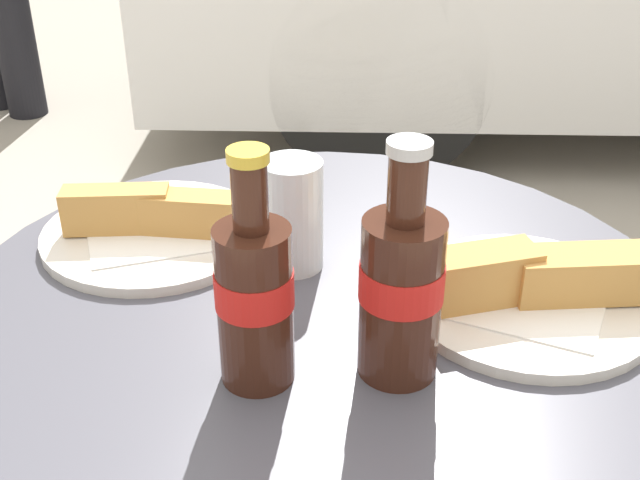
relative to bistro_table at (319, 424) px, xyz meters
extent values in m
cylinder|color=gold|center=(0.00, 0.00, 0.14)|extent=(0.78, 0.78, 0.01)
cylinder|color=#4C4C56|center=(0.00, 0.00, 0.15)|extent=(0.77, 0.77, 0.02)
cylinder|color=#3D1E14|center=(-0.05, -0.12, 0.24)|extent=(0.07, 0.07, 0.15)
cylinder|color=red|center=(-0.05, -0.12, 0.26)|extent=(0.07, 0.07, 0.03)
cylinder|color=#3D1E14|center=(-0.05, -0.12, 0.34)|extent=(0.03, 0.03, 0.06)
cylinder|color=gold|center=(-0.05, -0.12, 0.38)|extent=(0.03, 0.03, 0.01)
cylinder|color=#3D1E14|center=(0.07, -0.11, 0.24)|extent=(0.07, 0.07, 0.15)
cylinder|color=red|center=(0.07, -0.11, 0.26)|extent=(0.07, 0.07, 0.03)
cylinder|color=#3D1E14|center=(0.07, -0.11, 0.34)|extent=(0.03, 0.03, 0.06)
cylinder|color=silver|center=(0.07, -0.11, 0.38)|extent=(0.04, 0.04, 0.01)
cylinder|color=silver|center=(-0.03, 0.07, 0.21)|extent=(0.06, 0.06, 0.10)
cylinder|color=silver|center=(-0.03, 0.07, 0.23)|extent=(0.07, 0.07, 0.12)
cylinder|color=silver|center=(0.21, 0.00, 0.17)|extent=(0.25, 0.25, 0.01)
cube|color=white|center=(0.21, 0.00, 0.18)|extent=(0.20, 0.20, 0.00)
cube|color=#C68E47|center=(0.16, -0.01, 0.21)|extent=(0.11, 0.07, 0.05)
cube|color=#C68E47|center=(0.26, 0.00, 0.20)|extent=(0.14, 0.06, 0.05)
cylinder|color=silver|center=(-0.19, 0.13, 0.17)|extent=(0.26, 0.26, 0.01)
cube|color=white|center=(-0.19, 0.13, 0.18)|extent=(0.19, 0.19, 0.00)
cube|color=#C68E47|center=(-0.23, 0.12, 0.20)|extent=(0.12, 0.05, 0.05)
cube|color=#C68E47|center=(-0.15, 0.12, 0.20)|extent=(0.12, 0.05, 0.05)
cylinder|color=black|center=(0.13, 1.86, -0.20)|extent=(0.72, 0.21, 0.72)
cylinder|color=black|center=(-1.28, 2.42, -0.16)|extent=(0.15, 0.15, 0.80)
camera|label=1|loc=(0.02, -0.68, 0.62)|focal=45.00mm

